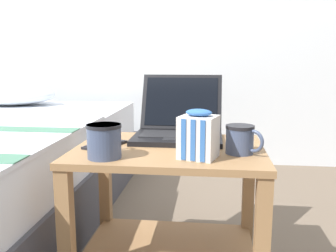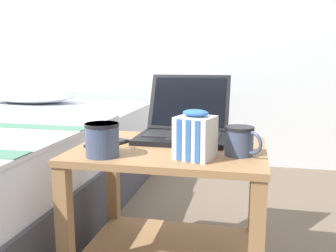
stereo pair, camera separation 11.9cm
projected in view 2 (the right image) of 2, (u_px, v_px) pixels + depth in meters
The scene contains 6 objects.
bedside_table at pixel (170, 198), 1.30m from camera, with size 0.64×0.48×0.51m.
laptop at pixel (184, 125), 1.42m from camera, with size 0.32×0.35×0.23m.
mug_front_left at pixel (240, 139), 1.16m from camera, with size 0.12×0.10×0.09m.
mug_front_right at pixel (103, 138), 1.15m from camera, with size 0.11×0.15×0.10m.
snack_bag at pixel (195, 136), 1.12m from camera, with size 0.13×0.13×0.15m.
cell_phone at pixel (108, 143), 1.31m from camera, with size 0.13×0.17×0.01m.
Camera 2 is at (0.26, -1.21, 0.81)m, focal length 40.00 mm.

